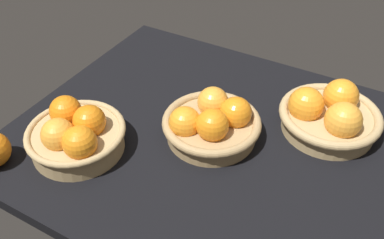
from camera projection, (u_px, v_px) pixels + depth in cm
name	position (u px, v px, depth cm)	size (l,w,h in cm)	color
market_tray	(208.00, 140.00, 96.07)	(84.00, 72.00, 3.00)	black
basket_far_right	(76.00, 134.00, 88.86)	(20.96, 20.96, 10.29)	tan
basket_near_left	(329.00, 115.00, 94.01)	(22.52, 22.52, 10.45)	tan
basket_center	(211.00, 123.00, 92.36)	(21.68, 21.68, 9.83)	tan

